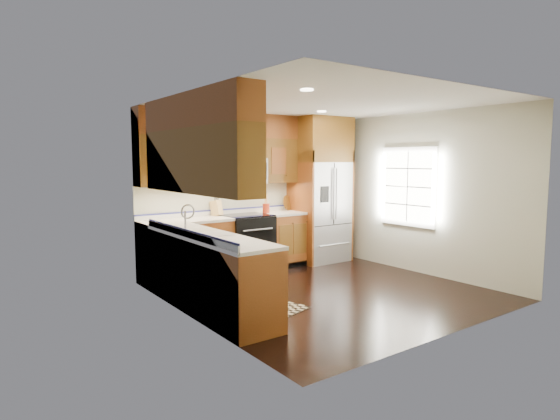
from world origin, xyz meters
TOP-DOWN VIEW (x-y plane):
  - ground at (0.00, 0.00)m, footprint 4.00×4.00m
  - wall_back at (0.00, 2.00)m, footprint 4.00×0.02m
  - wall_left at (-2.00, 0.00)m, footprint 0.02×4.00m
  - wall_right at (2.00, 0.00)m, footprint 0.02×4.00m
  - window at (1.98, 0.20)m, footprint 0.04×1.10m
  - base_cabinets at (-1.23, 0.90)m, footprint 2.85×3.00m
  - countertop at (-1.09, 1.01)m, footprint 2.86×3.01m
  - upper_cabinets at (-1.15, 1.09)m, footprint 2.85×3.00m
  - range at (-0.25, 1.67)m, footprint 0.76×0.67m
  - microwave at (-0.25, 1.80)m, footprint 0.76×0.40m
  - refrigerator at (1.30, 1.63)m, footprint 0.98×0.75m
  - sink_faucet at (-1.73, 0.23)m, footprint 0.54×0.44m
  - rug at (-1.20, 0.09)m, footprint 1.15×1.52m
  - knife_block at (-0.69, 1.89)m, footprint 0.16×0.19m
  - utensil_crock at (0.19, 1.75)m, footprint 0.16×0.16m
  - cutting_board at (0.75, 1.88)m, footprint 0.36×0.36m

SIDE VIEW (x-z plane):
  - ground at x=0.00m, z-range 0.00..0.00m
  - rug at x=-1.20m, z-range 0.00..0.01m
  - base_cabinets at x=-1.23m, z-range 0.00..0.90m
  - range at x=-0.25m, z-range 0.00..0.94m
  - countertop at x=-1.09m, z-range 0.90..0.94m
  - cutting_board at x=0.75m, z-range 0.94..0.96m
  - sink_faucet at x=-1.73m, z-range 0.81..1.18m
  - utensil_crock at x=0.19m, z-range 0.89..1.22m
  - knife_block at x=-0.69m, z-range 0.91..1.23m
  - wall_back at x=0.00m, z-range 0.00..2.60m
  - wall_left at x=-2.00m, z-range 0.00..2.60m
  - wall_right at x=2.00m, z-range 0.00..2.60m
  - refrigerator at x=1.30m, z-range 0.00..2.60m
  - window at x=1.98m, z-range 0.75..2.05m
  - microwave at x=-0.25m, z-range 1.45..1.87m
  - upper_cabinets at x=-1.15m, z-range 1.45..2.60m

